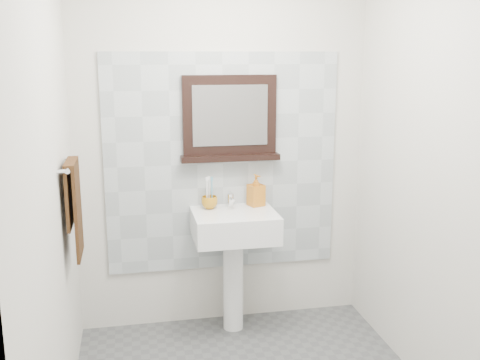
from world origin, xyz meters
name	(u,v)px	position (x,y,z in m)	size (l,w,h in m)	color
back_wall	(222,149)	(0.00, 1.10, 1.25)	(2.00, 0.01, 2.50)	silver
front_wall	(340,263)	(0.00, -1.10, 1.25)	(2.00, 0.01, 2.50)	silver
left_wall	(50,194)	(-1.00, 0.00, 1.25)	(0.01, 2.20, 2.50)	silver
right_wall	(442,176)	(1.00, 0.00, 1.25)	(0.01, 2.20, 2.50)	silver
splashback	(223,163)	(0.00, 1.09, 1.15)	(1.60, 0.02, 1.50)	#ABB4B9
pedestal_sink	(234,238)	(0.04, 0.87, 0.68)	(0.55, 0.44, 0.96)	white
toothbrush_cup	(210,202)	(-0.11, 0.99, 0.90)	(0.11, 0.11, 0.09)	#B47915
toothbrushes	(209,191)	(-0.11, 0.99, 0.98)	(0.05, 0.04, 0.21)	white
soap_dispenser	(256,190)	(0.22, 1.00, 0.97)	(0.10, 0.10, 0.22)	#B64D15
framed_mirror	(230,120)	(0.04, 1.06, 1.45)	(0.68, 0.11, 0.57)	black
towel_bar	(70,164)	(-0.95, 0.49, 1.29)	(0.07, 0.40, 0.03)	silver
hand_towel	(74,201)	(-0.94, 0.49, 1.08)	(0.06, 0.30, 0.55)	black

